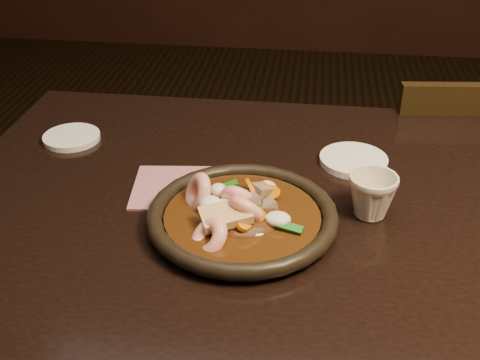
# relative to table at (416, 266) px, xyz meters

# --- Properties ---
(table) EXTENTS (1.60, 0.90, 0.75)m
(table) POSITION_rel_table_xyz_m (0.00, 0.00, 0.00)
(table) COLOR black
(table) RESTS_ON floor
(chair) EXTENTS (0.42, 0.42, 0.82)m
(chair) POSITION_rel_table_xyz_m (0.17, 0.56, -0.23)
(chair) COLOR black
(chair) RESTS_ON floor
(plate) EXTENTS (0.30, 0.30, 0.03)m
(plate) POSITION_rel_table_xyz_m (-0.28, -0.03, 0.09)
(plate) COLOR black
(plate) RESTS_ON table
(stirfry) EXTENTS (0.20, 0.20, 0.07)m
(stirfry) POSITION_rel_table_xyz_m (-0.29, -0.03, 0.10)
(stirfry) COLOR #381D0A
(stirfry) RESTS_ON plate
(saucer_left) EXTENTS (0.11, 0.11, 0.01)m
(saucer_left) POSITION_rel_table_xyz_m (-0.65, 0.22, 0.08)
(saucer_left) COLOR white
(saucer_left) RESTS_ON table
(saucer_right) EXTENTS (0.12, 0.12, 0.01)m
(saucer_right) POSITION_rel_table_xyz_m (-0.10, 0.19, 0.08)
(saucer_right) COLOR white
(saucer_right) RESTS_ON table
(tea_cup) EXTENTS (0.09, 0.09, 0.08)m
(tea_cup) POSITION_rel_table_xyz_m (-0.08, 0.02, 0.12)
(tea_cup) COLOR beige
(tea_cup) RESTS_ON table
(napkin) EXTENTS (0.16, 0.16, 0.00)m
(napkin) POSITION_rel_table_xyz_m (-0.41, 0.06, 0.08)
(napkin) COLOR #A5666D
(napkin) RESTS_ON table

